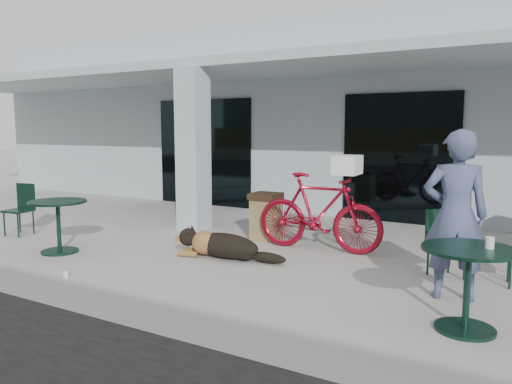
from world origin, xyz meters
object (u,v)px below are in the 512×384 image
Objects in this scene: bicycle at (319,212)px; cafe_table_near at (59,227)px; dog at (225,244)px; cafe_chair_near at (18,210)px; person at (455,215)px; cafe_table_far at (467,289)px; cafe_chair_far_a at (447,244)px; trash_receptacle at (266,216)px.

bicycle reaches higher than cafe_table_near.
cafe_chair_near is at bearing 173.43° from dog.
cafe_table_near is 1.82m from cafe_chair_near.
bicycle reaches higher than cafe_chair_near.
person is at bearing 8.46° from cafe_table_near.
cafe_chair_near is at bearing 175.83° from cafe_table_far.
cafe_chair_far_a reaches higher than cafe_table_near.
cafe_table_far is at bearing -34.80° from trash_receptacle.
cafe_table_far is 1.83m from cafe_chair_far_a.
person is 2.34× the size of trash_receptacle.
person is (3.28, -0.15, 0.76)m from dog.
person is (2.25, -1.34, 0.35)m from bicycle.
person is at bearing -16.19° from dog.
cafe_table_far is (7.80, -0.57, -0.06)m from cafe_chair_near.
cafe_table_near is 0.45× the size of person.
dog is 4.29m from cafe_chair_near.
person reaches higher than dog.
cafe_chair_near is 1.06× the size of cafe_chair_far_a.
cafe_chair_near is 1.07× the size of cafe_table_far.
trash_receptacle is (2.40, 2.46, 0.00)m from cafe_table_near.
cafe_table_near is at bearing -22.78° from cafe_chair_near.
cafe_chair_near is 7.56m from person.
person reaches higher than trash_receptacle.
bicycle is 2.12m from cafe_chair_far_a.
dog is 1.47m from trash_receptacle.
cafe_table_near is at bearing -7.51° from person.
cafe_chair_near is 1.13× the size of trash_receptacle.
dog is 1.51× the size of cafe_table_far.
trash_receptacle is (-1.13, 0.26, -0.21)m from bicycle.
cafe_table_near is at bearing 118.46° from bicycle.
cafe_table_far is at bearing -119.90° from cafe_chair_far_a.
cafe_chair_near reaches higher than trash_receptacle.
trash_receptacle is (-3.17, 0.78, -0.03)m from cafe_chair_far_a.
person is (0.21, -0.83, 0.53)m from cafe_chair_far_a.
cafe_chair_far_a is (2.05, -0.52, -0.18)m from bicycle.
cafe_table_far reaches higher than dog.
cafe_chair_far_a is 0.46× the size of person.
cafe_table_near is at bearing 151.69° from cafe_chair_far_a.
dog is 0.68× the size of person.
bicycle is 2.34× the size of cafe_chair_far_a.
person is at bearing -121.13° from cafe_chair_far_a.
bicycle is 2.36× the size of cafe_table_far.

